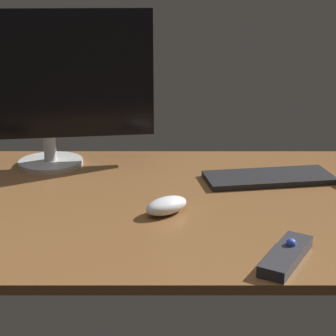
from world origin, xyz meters
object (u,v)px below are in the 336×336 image
(monitor, at_px, (45,83))
(keyboard, at_px, (268,178))
(media_remote, at_px, (286,255))
(computer_mouse, at_px, (166,206))

(monitor, xyz_separation_m, keyboard, (0.62, -0.14, -0.24))
(monitor, bearing_deg, media_remote, -54.77)
(monitor, distance_m, computer_mouse, 0.55)
(monitor, bearing_deg, computer_mouse, -55.45)
(monitor, xyz_separation_m, media_remote, (0.57, -0.60, -0.23))
(keyboard, relative_size, computer_mouse, 3.13)
(keyboard, height_order, computer_mouse, computer_mouse)
(keyboard, distance_m, media_remote, 0.47)
(computer_mouse, height_order, media_remote, computer_mouse)
(computer_mouse, relative_size, media_remote, 0.62)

